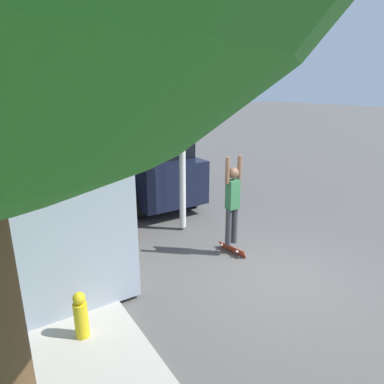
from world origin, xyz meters
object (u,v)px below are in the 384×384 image
(skateboarder, at_px, (232,200))
(skateboard, at_px, (232,249))
(car_down_street, at_px, (39,139))
(fire_hydrant, at_px, (81,315))
(suv_parked, at_px, (144,165))

(skateboarder, bearing_deg, skateboard, 33.42)
(car_down_street, xyz_separation_m, fire_hydrant, (-2.34, -17.20, -0.19))
(skateboarder, height_order, fire_hydrant, skateboarder)
(skateboarder, relative_size, skateboard, 2.50)
(skateboarder, distance_m, skateboard, 1.20)
(car_down_street, height_order, fire_hydrant, car_down_street)
(suv_parked, bearing_deg, car_down_street, 96.12)
(suv_parked, height_order, skateboard, suv_parked)
(skateboard, distance_m, fire_hydrant, 3.76)
(suv_parked, relative_size, car_down_street, 1.05)
(skateboarder, bearing_deg, fire_hydrant, -164.65)
(car_down_street, relative_size, fire_hydrant, 5.93)
(car_down_street, bearing_deg, suv_parked, -83.88)
(skateboarder, distance_m, fire_hydrant, 3.76)
(suv_parked, distance_m, car_down_street, 11.75)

